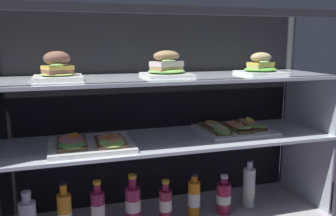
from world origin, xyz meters
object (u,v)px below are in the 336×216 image
Objects in this scene: open_sandwich_tray_far_right at (91,143)px; plated_roll_sandwich_mid_left at (58,69)px; plated_roll_sandwich_near_right_corner at (166,67)px; juice_bottle_front_right_end at (98,209)px; juice_bottle_back_right at (133,204)px; plated_roll_sandwich_far_right at (261,67)px; juice_bottle_near_post at (65,214)px; juice_bottle_back_left at (166,204)px; open_sandwich_tray_mid_right at (234,128)px; juice_bottle_tucked_behind at (249,188)px; juice_bottle_front_left_end at (194,198)px; juice_bottle_back_center at (224,197)px.

plated_roll_sandwich_mid_left is at bearing 156.06° from open_sandwich_tray_far_right.
juice_bottle_front_right_end is (-0.32, -0.03, -0.62)m from plated_roll_sandwich_near_right_corner.
juice_bottle_back_right reaches higher than juice_bottle_front_right_end.
plated_roll_sandwich_mid_left is 1.01× the size of plated_roll_sandwich_far_right.
juice_bottle_back_left is at bearing -0.46° from juice_bottle_near_post.
juice_bottle_near_post is at bearing -177.36° from open_sandwich_tray_mid_right.
juice_bottle_tucked_behind is (-0.02, 0.01, -0.60)m from plated_roll_sandwich_far_right.
juice_bottle_back_left is (0.15, -0.01, -0.01)m from juice_bottle_back_right.
plated_roll_sandwich_far_right is 0.79× the size of juice_bottle_near_post.
open_sandwich_tray_far_right is 1.50× the size of juice_bottle_front_right_end.
juice_bottle_near_post reaches higher than juice_bottle_front_left_end.
open_sandwich_tray_mid_right is (-0.11, 0.04, -0.30)m from plated_roll_sandwich_far_right.
plated_roll_sandwich_mid_left is 0.85m from juice_bottle_front_left_end.
juice_bottle_back_center is (0.15, -0.02, -0.01)m from juice_bottle_front_left_end.
open_sandwich_tray_mid_right is 0.32m from juice_bottle_tucked_behind.
juice_bottle_front_left_end is at bearing 179.55° from plated_roll_sandwich_far_right.
juice_bottle_back_center is (0.60, -0.02, -0.02)m from juice_bottle_front_right_end.
open_sandwich_tray_mid_right is 1.41× the size of juice_bottle_near_post.
juice_bottle_tucked_behind is at bearing 9.85° from juice_bottle_back_center.
juice_bottle_near_post is (-0.92, -0.00, -0.61)m from plated_roll_sandwich_far_right.
plated_roll_sandwich_near_right_corner is at bearing 165.88° from juice_bottle_front_left_end.
juice_bottle_tucked_behind is at bearing -3.12° from plated_roll_sandwich_near_right_corner.
plated_roll_sandwich_far_right reaches higher than juice_bottle_back_right.
plated_roll_sandwich_far_right is at bearing -0.38° from juice_bottle_front_right_end.
plated_roll_sandwich_near_right_corner is 0.60× the size of open_sandwich_tray_mid_right.
juice_bottle_back_right is at bearing 1.86° from juice_bottle_near_post.
juice_bottle_front_right_end is at bearing -178.64° from juice_bottle_back_right.
juice_bottle_back_right is (-0.16, -0.03, -0.62)m from plated_roll_sandwich_near_right_corner.
plated_roll_sandwich_far_right is at bearing 2.12° from open_sandwich_tray_far_right.
juice_bottle_back_right is 1.09× the size of juice_bottle_front_left_end.
plated_roll_sandwich_far_right reaches higher than juice_bottle_front_right_end.
juice_bottle_back_right is at bearing 178.75° from juice_bottle_front_left_end.
open_sandwich_tray_mid_right is 0.87m from juice_bottle_near_post.
plated_roll_sandwich_far_right is 0.99m from juice_bottle_front_right_end.
plated_roll_sandwich_mid_left is 0.33m from open_sandwich_tray_far_right.
plated_roll_sandwich_mid_left reaches higher than juice_bottle_near_post.
juice_bottle_near_post reaches higher than juice_bottle_front_right_end.
juice_bottle_near_post is 0.45m from juice_bottle_back_left.
plated_roll_sandwich_mid_left is at bearing 178.20° from juice_bottle_front_left_end.
open_sandwich_tray_far_right is at bearing -176.93° from juice_bottle_tucked_behind.
open_sandwich_tray_mid_right is at bearing 163.40° from juice_bottle_tucked_behind.
open_sandwich_tray_mid_right is 0.60m from juice_bottle_back_right.
juice_bottle_front_left_end is at bearing -0.33° from juice_bottle_front_right_end.
juice_bottle_back_right is (0.18, 0.04, -0.31)m from open_sandwich_tray_far_right.
juice_bottle_back_right is (0.29, -0.01, -0.62)m from plated_roll_sandwich_mid_left.
juice_bottle_near_post is 0.97× the size of juice_bottle_tucked_behind.
juice_bottle_tucked_behind is (0.44, 0.02, 0.02)m from juice_bottle_back_left.
plated_roll_sandwich_mid_left is 0.46m from plated_roll_sandwich_near_right_corner.
juice_bottle_back_right is 0.59m from juice_bottle_tucked_behind.
juice_bottle_back_center is (0.28, -0.05, -0.63)m from plated_roll_sandwich_near_right_corner.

